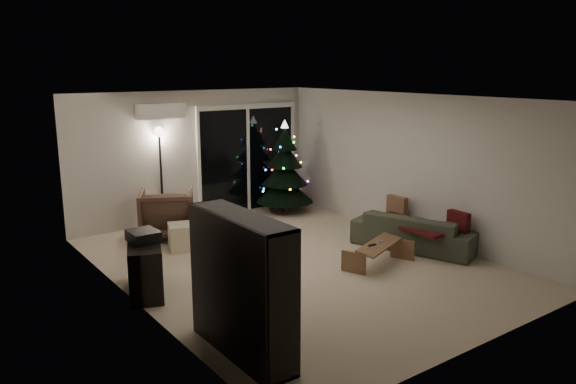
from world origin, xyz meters
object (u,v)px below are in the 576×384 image
Objects in this scene: sofa at (415,231)px; coffee_table at (379,255)px; christmas_tree at (285,166)px; bookshelf at (226,290)px; armchair at (167,213)px; media_cabinet at (145,267)px.

sofa is 1.84× the size of coffee_table.
coffee_table is 0.57× the size of christmas_tree.
bookshelf is 1.61× the size of armchair.
armchair is at bearing 25.62° from sofa.
bookshelf reaches higher than coffee_table.
sofa is at bearing 162.41° from armchair.
armchair is 2.75m from christmas_tree.
armchair reaches higher than sofa.
armchair is at bearing 66.22° from bookshelf.
media_cabinet is 4.64m from christmas_tree.
coffee_table is at bearing 148.10° from armchair.
bookshelf is 0.75× the size of sofa.
bookshelf is 6.01m from christmas_tree.
christmas_tree reaches higher than media_cabinet.
christmas_tree is (2.69, 0.20, 0.52)m from armchair.
sofa is at bearing -8.62° from coffee_table.
bookshelf is 4.50m from armchair.
armchair is at bearing 80.12° from media_cabinet.
bookshelf is 1.34× the size of media_cabinet.
armchair is 3.81m from coffee_table.
sofa is 3.29m from christmas_tree.
bookshelf is 2.20m from media_cabinet.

